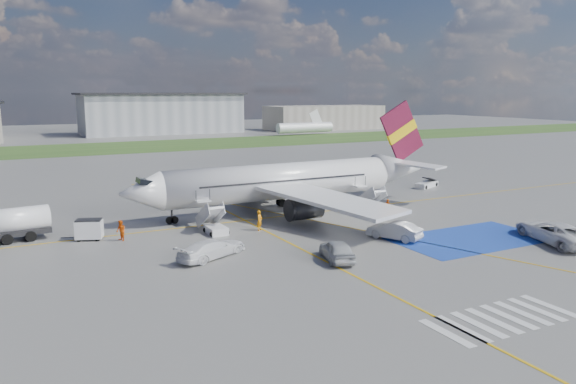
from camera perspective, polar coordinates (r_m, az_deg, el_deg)
name	(u,v)px	position (r m, az deg, el deg)	size (l,w,h in m)	color
ground	(352,242)	(49.57, 6.52, -5.08)	(400.00, 400.00, 0.00)	#60605E
grass_strip	(124,147)	(137.77, -16.29, 4.39)	(400.00, 30.00, 0.01)	#2D4C1E
taxiway_line_main	(288,216)	(59.57, 0.03, -2.40)	(120.00, 0.20, 0.01)	gold
taxiway_line_cross	(374,286)	(39.02, 8.69, -9.40)	(0.20, 60.00, 0.01)	gold
taxiway_line_diag	(288,216)	(59.57, 0.03, -2.40)	(0.20, 60.00, 0.01)	gold
staging_box	(470,239)	(52.89, 18.03, -4.54)	(14.00, 8.00, 0.01)	#1B3FA7
crosswalk	(501,319)	(35.59, 20.81, -11.94)	(9.00, 4.00, 0.01)	silver
terminal_centre	(162,114)	(180.82, -12.70, 7.75)	(48.00, 18.00, 12.00)	gray
terminal_east	(324,117)	(196.30, 3.70, 7.57)	(40.00, 16.00, 8.00)	gray
airliner	(292,180)	(61.36, 0.40, 1.19)	(36.81, 32.95, 11.92)	silver
airstairs_fwd	(214,226)	(52.73, -7.48, -3.47)	(1.90, 5.20, 3.60)	silver
airstairs_aft	(376,207)	(61.41, 8.93, -1.56)	(1.90, 5.20, 3.60)	silver
gpu_cart	(89,231)	(52.84, -19.54, -3.71)	(2.58, 2.10, 1.87)	silver
belt_loader	(427,185)	(79.30, 13.90, 0.73)	(4.85, 3.17, 1.42)	silver
car_silver_a	(337,250)	(44.06, 5.00, -5.90)	(1.94, 4.83, 1.64)	#ABAEB2
car_silver_b	(394,230)	(50.88, 10.75, -3.86)	(1.71, 4.90, 1.61)	#ADAFB5
van_white_a	(554,228)	(54.24, 25.44, -3.35)	(3.02, 6.55, 2.46)	silver
van_white_b	(212,245)	(45.03, -7.72, -5.40)	(2.02, 4.96, 1.94)	white
crew_fwd	(260,220)	(53.22, -2.91, -2.89)	(0.70, 0.46, 1.93)	orange
crew_nose	(121,231)	(51.55, -16.62, -3.79)	(0.90, 0.70, 1.85)	#DE530B
crew_aft	(388,206)	(61.62, 10.10, -1.42)	(0.89, 0.37, 1.52)	#DC5C0B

